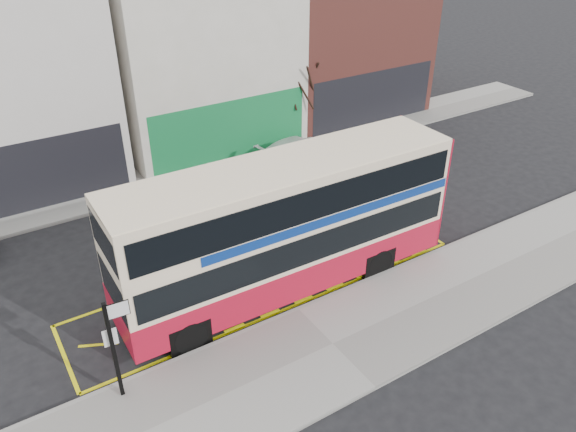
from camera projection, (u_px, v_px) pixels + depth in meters
ground at (292, 306)px, 18.72m from camera, size 120.00×120.00×0.00m
pavement at (333, 345)px, 17.01m from camera, size 40.00×4.00×0.15m
kerb at (298, 310)px, 18.41m from camera, size 40.00×0.15×0.15m
far_pavement at (168, 177)px, 26.67m from camera, size 50.00×3.00×0.15m
road_markings at (268, 281)px, 19.88m from camera, size 14.00×3.40×0.01m
terrace_left at (0, 65)px, 24.35m from camera, size 8.00×8.01×11.80m
terrace_green_shop at (192, 43)px, 28.60m from camera, size 9.00×8.01×11.30m
terrace_right at (334, 32)px, 32.97m from camera, size 9.00×8.01×10.30m
double_decker_bus at (288, 224)px, 18.48m from camera, size 11.73×2.84×4.68m
bus_stop_post at (114, 341)px, 14.38m from camera, size 0.78×0.16×3.16m
car_grey at (222, 182)px, 25.06m from camera, size 3.96×2.00×1.25m
car_white at (299, 150)px, 27.95m from camera, size 4.62×2.28×1.29m
street_tree_right at (301, 72)px, 28.76m from camera, size 2.55×2.55×5.52m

